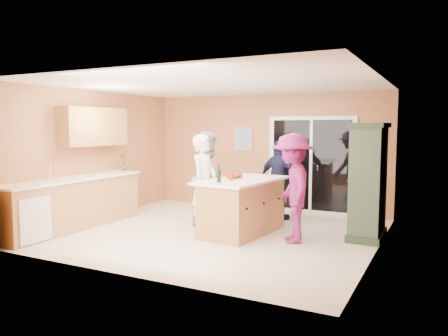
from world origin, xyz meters
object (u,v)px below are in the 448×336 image
at_px(green_hutch, 368,183).
at_px(woman_grey, 209,178).
at_px(kitchen_island, 242,208).
at_px(woman_magenta, 292,188).
at_px(woman_white, 204,183).
at_px(woman_navy, 279,180).

relative_size(green_hutch, woman_grey, 1.08).
height_order(kitchen_island, woman_magenta, woman_magenta).
height_order(woman_white, woman_grey, woman_grey).
bearing_deg(woman_grey, woman_white, -168.74).
xyz_separation_m(kitchen_island, green_hutch, (2.01, 0.66, 0.49)).
relative_size(woman_white, woman_magenta, 0.98).
height_order(kitchen_island, green_hutch, green_hutch).
bearing_deg(green_hutch, kitchen_island, -161.82).
bearing_deg(woman_white, woman_navy, -30.66).
xyz_separation_m(kitchen_island, woman_magenta, (0.96, -0.16, 0.43)).
relative_size(kitchen_island, woman_magenta, 1.09).
bearing_deg(woman_magenta, kitchen_island, -127.12).
distance_m(kitchen_island, green_hutch, 2.18).
xyz_separation_m(woman_grey, woman_magenta, (1.85, -0.56, -0.01)).
height_order(kitchen_island, woman_grey, woman_grey).
bearing_deg(woman_grey, woman_navy, -57.09).
relative_size(kitchen_island, woman_white, 1.11).
bearing_deg(kitchen_island, woman_white, -160.41).
relative_size(green_hutch, woman_magenta, 1.09).
distance_m(woman_navy, woman_magenta, 1.73).
height_order(green_hutch, woman_navy, green_hutch).
xyz_separation_m(woman_grey, woman_navy, (1.08, 0.99, -0.09)).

